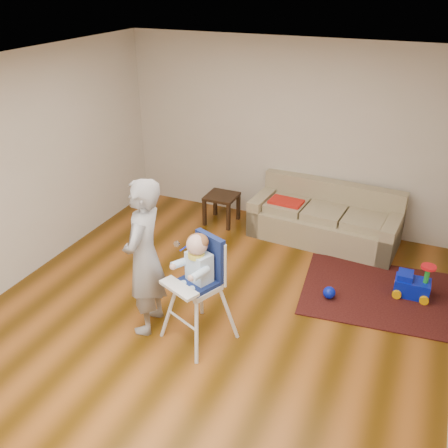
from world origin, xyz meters
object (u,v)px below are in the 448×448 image
at_px(ride_on_toy, 414,279).
at_px(high_chair, 198,290).
at_px(sofa, 324,215).
at_px(side_table, 222,209).
at_px(toy_ball, 329,293).
at_px(adult, 145,258).

height_order(ride_on_toy, high_chair, high_chair).
xyz_separation_m(ride_on_toy, high_chair, (-1.99, -1.68, 0.36)).
bearing_deg(sofa, side_table, -173.35).
distance_m(toy_ball, adult, 2.25).
xyz_separation_m(side_table, high_chair, (0.87, -2.56, 0.37)).
xyz_separation_m(sofa, side_table, (-1.56, -0.06, -0.17)).
bearing_deg(ride_on_toy, side_table, 161.90).
height_order(sofa, side_table, sofa).
bearing_deg(toy_ball, sofa, 106.60).
distance_m(toy_ball, high_chair, 1.73).
distance_m(side_table, adult, 2.69).
distance_m(sofa, side_table, 1.57).
bearing_deg(adult, toy_ball, 116.99).
xyz_separation_m(toy_ball, high_chair, (-1.11, -1.22, 0.51)).
distance_m(sofa, ride_on_toy, 1.62).
distance_m(sofa, high_chair, 2.72).
bearing_deg(sofa, adult, -111.26).
relative_size(ride_on_toy, adult, 0.26).
height_order(sofa, ride_on_toy, sofa).
bearing_deg(side_table, high_chair, -71.24).
relative_size(sofa, adult, 1.22).
bearing_deg(toy_ball, high_chair, -132.23).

